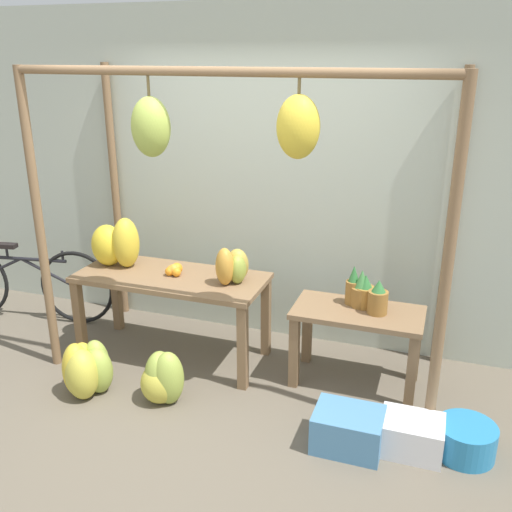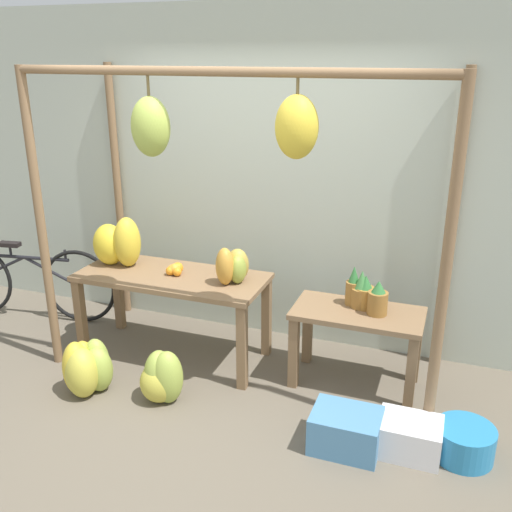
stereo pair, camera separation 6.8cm
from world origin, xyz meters
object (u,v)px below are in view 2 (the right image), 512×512
orange_pile (175,269)px  pineapple_cluster (365,294)px  fruit_crate_purple (409,437)px  banana_pile_ground_right (162,378)px  blue_bucket (464,442)px  fruit_crate_white (346,431)px  banana_pile_on_table (118,243)px  parked_bicycle (27,281)px  papaya_pile (233,266)px  banana_pile_ground_left (86,368)px

orange_pile → pineapple_cluster: bearing=4.8°
orange_pile → fruit_crate_purple: 2.16m
banana_pile_ground_right → blue_bucket: banana_pile_ground_right is taller
orange_pile → fruit_crate_white: bearing=-24.5°
fruit_crate_white → blue_bucket: 0.74m
banana_pile_on_table → blue_bucket: 3.00m
fruit_crate_white → parked_bicycle: bearing=164.9°
blue_bucket → papaya_pile: size_ratio=1.17×
blue_bucket → fruit_crate_purple: bearing=-167.2°
parked_bicycle → fruit_crate_white: bearing=-15.1°
banana_pile_ground_left → fruit_crate_purple: (2.35, 0.11, -0.08)m
pineapple_cluster → blue_bucket: bearing=-40.9°
banana_pile_ground_left → fruit_crate_purple: bearing=2.7°
banana_pile_ground_left → blue_bucket: (2.68, 0.18, -0.09)m
orange_pile → banana_pile_ground_left: size_ratio=0.31×
banana_pile_ground_left → fruit_crate_purple: size_ratio=1.14×
orange_pile → papaya_pile: 0.51m
blue_bucket → fruit_crate_white: bearing=-166.9°
orange_pile → pineapple_cluster: 1.52m
orange_pile → parked_bicycle: size_ratio=0.08×
banana_pile_on_table → banana_pile_ground_right: bearing=-42.4°
pineapple_cluster → banana_pile_ground_left: size_ratio=0.74×
banana_pile_ground_right → banana_pile_ground_left: bearing=-172.2°
orange_pile → banana_pile_ground_left: 1.01m
pineapple_cluster → banana_pile_ground_right: bearing=-149.2°
banana_pile_ground_left → parked_bicycle: parked_bicycle is taller
banana_pile_ground_right → parked_bicycle: bearing=156.7°
banana_pile_ground_right → fruit_crate_white: bearing=-2.7°
pineapple_cluster → fruit_crate_purple: pineapple_cluster is taller
parked_bicycle → fruit_crate_purple: bearing=-12.2°
banana_pile_on_table → banana_pile_ground_left: (0.16, -0.77, -0.72)m
banana_pile_on_table → parked_bicycle: (-1.13, 0.12, -0.54)m
blue_bucket → papaya_pile: 2.01m
banana_pile_ground_left → orange_pile: bearing=62.3°
orange_pile → banana_pile_ground_right: size_ratio=0.34×
orange_pile → fruit_crate_white: size_ratio=0.32×
banana_pile_on_table → banana_pile_ground_right: size_ratio=1.10×
pineapple_cluster → fruit_crate_purple: size_ratio=0.84×
banana_pile_ground_left → banana_pile_ground_right: bearing=7.8°
papaya_pile → fruit_crate_purple: papaya_pile is taller
banana_pile_on_table → parked_bicycle: 1.26m
fruit_crate_white → parked_bicycle: 3.36m
banana_pile_ground_right → parked_bicycle: 2.05m
blue_bucket → banana_pile_ground_right: bearing=-177.2°
banana_pile_on_table → fruit_crate_purple: (2.50, -0.66, -0.80)m
parked_bicycle → papaya_pile: 2.23m
banana_pile_ground_right → blue_bucket: 2.09m
fruit_crate_white → fruit_crate_purple: fruit_crate_white is taller
pineapple_cluster → banana_pile_ground_right: 1.61m
orange_pile → fruit_crate_white: orange_pile is taller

